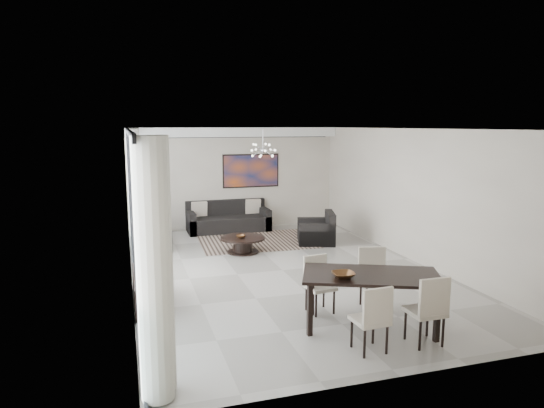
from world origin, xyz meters
name	(u,v)px	position (x,y,z in m)	size (l,w,h in m)	color
room_shell	(304,200)	(0.46, 0.00, 1.45)	(6.00, 9.00, 2.90)	#A8A39B
window_wall	(137,207)	(-2.86, 0.00, 1.47)	(0.37, 8.95, 2.90)	white
soffit	(235,132)	(0.00, 4.30, 2.77)	(5.98, 0.40, 0.26)	white
painting	(251,171)	(0.50, 4.47, 1.65)	(1.68, 0.04, 0.98)	#B84D19
chandelier	(263,150)	(0.30, 2.50, 2.35)	(0.66, 0.66, 0.71)	silver
rug	(256,241)	(0.14, 2.60, 0.01)	(2.88, 2.22, 0.01)	black
coffee_table	(243,244)	(-0.45, 1.61, 0.21)	(1.05, 1.05, 0.37)	black
bowl_coffee	(241,236)	(-0.51, 1.56, 0.40)	(0.22, 0.22, 0.07)	brown
sofa_main	(228,221)	(-0.28, 4.07, 0.28)	(2.30, 0.94, 0.84)	black
loveseat	(148,235)	(-2.55, 2.91, 0.28)	(0.93, 1.64, 0.82)	black
armchair	(318,232)	(1.59, 1.97, 0.27)	(1.14, 1.17, 0.80)	black
side_table	(144,230)	(-2.65, 3.06, 0.37)	(0.40, 0.40, 0.55)	black
tv_console	(148,289)	(-2.76, -1.13, 0.25)	(0.45, 1.61, 0.50)	black
television	(156,256)	(-2.60, -1.08, 0.80)	(1.02, 0.13, 0.59)	gray
dining_table	(371,280)	(0.34, -3.10, 0.74)	(2.20, 1.69, 0.82)	black
dining_chair_sw	(373,315)	(-0.03, -3.86, 0.53)	(0.45, 0.45, 0.93)	beige
dining_chair_se	(429,306)	(0.80, -3.89, 0.57)	(0.46, 0.46, 0.99)	beige
dining_chair_nw	(318,280)	(-0.15, -2.24, 0.52)	(0.46, 0.46, 0.90)	beige
dining_chair_ne	(373,273)	(0.80, -2.35, 0.57)	(0.54, 0.54, 0.99)	beige
bowl_dining	(343,275)	(-0.12, -3.13, 0.86)	(0.32, 0.32, 0.08)	brown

